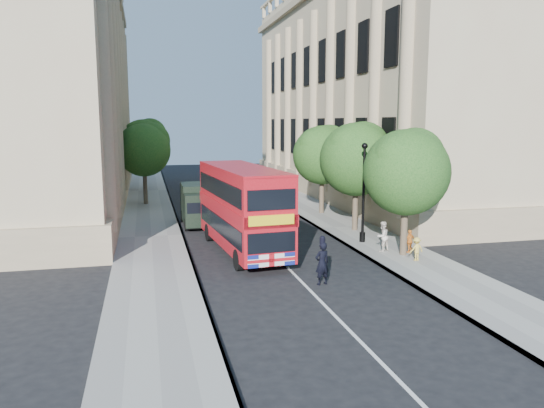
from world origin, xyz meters
TOP-DOWN VIEW (x-y plane):
  - ground at (0.00, 0.00)m, footprint 120.00×120.00m
  - pavement_right at (5.75, 10.00)m, footprint 3.50×80.00m
  - pavement_left at (-5.75, 10.00)m, footprint 3.50×80.00m
  - building_right at (13.80, 24.00)m, footprint 12.00×38.00m
  - building_left at (-13.80, 24.00)m, footprint 12.00×38.00m
  - tree_right_near at (5.84, 3.03)m, footprint 4.00×4.00m
  - tree_right_mid at (5.84, 9.03)m, footprint 4.20×4.20m
  - tree_right_far at (5.84, 15.03)m, footprint 4.00×4.00m
  - tree_left_far at (-5.96, 22.03)m, footprint 4.00×4.00m
  - tree_left_back at (-5.96, 30.03)m, footprint 4.20×4.20m
  - lamp_post at (5.00, 6.00)m, footprint 0.32×0.32m
  - double_decker_bus at (-1.42, 5.76)m, footprint 3.16×9.07m
  - box_van at (-2.90, 12.97)m, footprint 1.83×4.42m
  - police_constable at (0.68, -0.17)m, footprint 0.71×0.55m
  - woman_pedestrian at (5.11, 3.84)m, footprint 0.88×0.80m
  - child_a at (6.27, 3.27)m, footprint 0.71×0.50m
  - child_b at (5.87, 1.89)m, footprint 0.74×0.50m

SIDE VIEW (x-z plane):
  - ground at x=0.00m, z-range 0.00..0.00m
  - pavement_right at x=5.75m, z-range 0.00..0.12m
  - pavement_left at x=-5.75m, z-range 0.00..0.12m
  - child_b at x=5.87m, z-range 0.12..1.19m
  - child_a at x=6.27m, z-range 0.12..1.24m
  - police_constable at x=0.68m, z-range 0.00..1.71m
  - woman_pedestrian at x=5.11m, z-range 0.12..1.59m
  - box_van at x=-2.90m, z-range -0.03..2.50m
  - double_decker_bus at x=-1.42m, z-range 0.22..4.32m
  - lamp_post at x=5.00m, z-range -0.07..5.09m
  - tree_right_near at x=5.84m, z-range 1.21..7.29m
  - tree_right_far at x=5.84m, z-range 1.24..7.39m
  - tree_left_far at x=-5.96m, z-range 1.30..7.59m
  - tree_right_mid at x=5.84m, z-range 1.26..7.63m
  - tree_left_back at x=-5.96m, z-range 1.38..8.03m
  - building_right at x=13.80m, z-range 0.00..18.00m
  - building_left at x=-13.80m, z-range 0.00..18.00m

